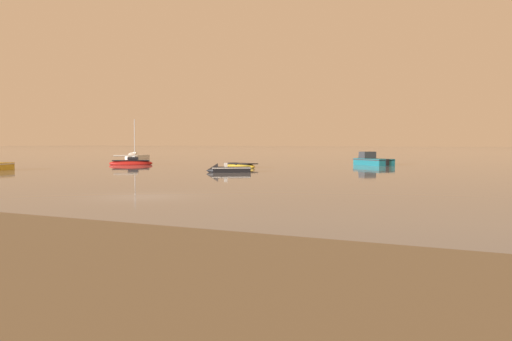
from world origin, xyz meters
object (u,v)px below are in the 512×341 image
Objects in this scene: sailboat_moored_0 at (131,163)px; motorboat_moored_2 at (135,158)px; motorboat_moored_3 at (369,162)px; rowboat_moored_1 at (241,166)px; motorboat_moored_4 at (225,170)px.

motorboat_moored_2 is at bearing 91.83° from sailboat_moored_0.
motorboat_moored_2 is at bearing 30.38° from motorboat_moored_3.
sailboat_moored_0 is 1.24× the size of rowboat_moored_1.
rowboat_moored_1 is at bearing -39.52° from sailboat_moored_0.
sailboat_moored_0 reaches higher than motorboat_moored_4.
motorboat_moored_4 reaches higher than rowboat_moored_1.
rowboat_moored_1 is (-10.40, -14.34, -0.18)m from motorboat_moored_3.
rowboat_moored_1 is at bearing 93.31° from motorboat_moored_3.
rowboat_moored_1 is at bearing 51.33° from motorboat_moored_2.
motorboat_moored_3 is at bearing -139.80° from motorboat_moored_4.
rowboat_moored_1 is (32.04, -20.96, -0.06)m from motorboat_moored_2.
motorboat_moored_3 reaches higher than motorboat_moored_2.
motorboat_moored_2 is at bearing -11.00° from rowboat_moored_1.
motorboat_moored_2 reaches higher than rowboat_moored_1.
motorboat_moored_4 is at bearing 132.44° from rowboat_moored_1.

